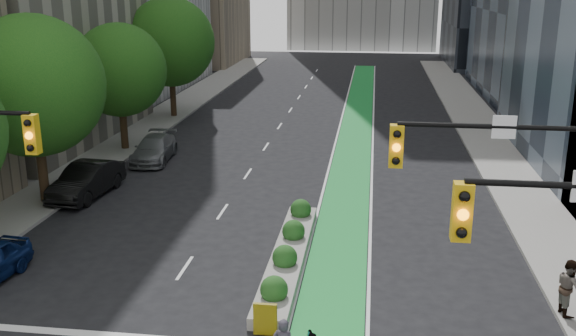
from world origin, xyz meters
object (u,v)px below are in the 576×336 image
(median_planter, at_px, (289,253))
(parked_car_left_mid, at_px, (87,180))
(parked_car_left_far, at_px, (154,149))
(pedestrian_near, at_px, (569,287))

(median_planter, height_order, parked_car_left_mid, parked_car_left_mid)
(median_planter, distance_m, parked_car_left_far, 16.08)
(median_planter, relative_size, parked_car_left_mid, 2.08)
(median_planter, bearing_deg, parked_car_left_mid, 149.76)
(parked_car_left_mid, bearing_deg, parked_car_left_far, 85.65)
(median_planter, distance_m, parked_car_left_mid, 12.39)
(median_planter, xyz_separation_m, pedestrian_near, (9.10, -2.94, 0.67))
(median_planter, height_order, pedestrian_near, pedestrian_near)
(median_planter, height_order, parked_car_left_far, parked_car_left_far)
(median_planter, bearing_deg, parked_car_left_far, 126.69)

